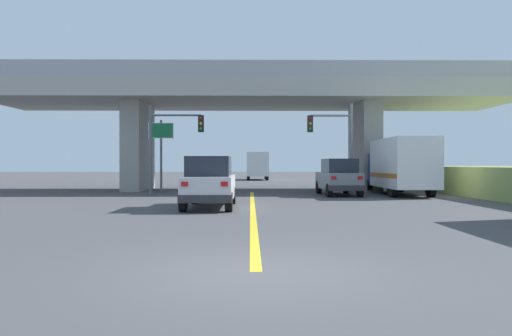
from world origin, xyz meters
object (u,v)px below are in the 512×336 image
Objects in this scene: traffic_signal_nearside at (336,137)px; traffic_signal_farside at (170,137)px; highway_sign at (161,140)px; suv_crossing at (338,177)px; suv_lead at (210,182)px; semi_truck_distant at (257,166)px; box_truck at (399,166)px.

traffic_signal_farside is at bearing -177.60° from traffic_signal_nearside.
traffic_signal_nearside is at bearing -5.10° from highway_sign.
traffic_signal_farside is at bearing 172.76° from suv_crossing.
highway_sign is (-3.73, 10.00, 2.16)m from suv_lead.
suv_crossing is at bearing -94.12° from traffic_signal_nearside.
suv_lead is at bearing -131.53° from suv_crossing.
semi_truck_distant is at bearing 96.83° from suv_crossing.
box_truck is (9.97, 8.12, 0.63)m from suv_lead.
box_truck is 3.90m from traffic_signal_nearside.
traffic_signal_farside reaches higher than suv_crossing.
traffic_signal_nearside reaches higher than traffic_signal_farside.
box_truck is 27.97m from semi_truck_distant.
traffic_signal_nearside is 9.57m from traffic_signal_farside.
box_truck is 1.43× the size of traffic_signal_nearside.
box_truck is at bearing -7.83° from highway_sign.
semi_truck_distant is at bearing 99.16° from traffic_signal_nearside.
highway_sign is at bearing 165.93° from suv_crossing.
highway_sign is (-13.70, 1.88, 1.53)m from box_truck.
semi_truck_distant is at bearing 86.10° from suv_lead.
suv_crossing is 2.64m from traffic_signal_nearside.
box_truck is 13.07m from traffic_signal_farside.
box_truck is at bearing -2.49° from traffic_signal_farside.
traffic_signal_farside is at bearing 109.00° from suv_lead.
suv_crossing is at bearing -5.55° from traffic_signal_farside.
highway_sign is (-10.30, 0.92, -0.12)m from traffic_signal_nearside.
semi_truck_distant is at bearing 105.73° from box_truck.
highway_sign reaches higher than semi_truck_distant.
suv_lead is at bearing -140.83° from box_truck.
suv_lead is 11.44m from traffic_signal_nearside.
highway_sign is at bearing 110.43° from suv_lead.
suv_crossing is at bearing -12.37° from highway_sign.
traffic_signal_farside reaches higher than highway_sign.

